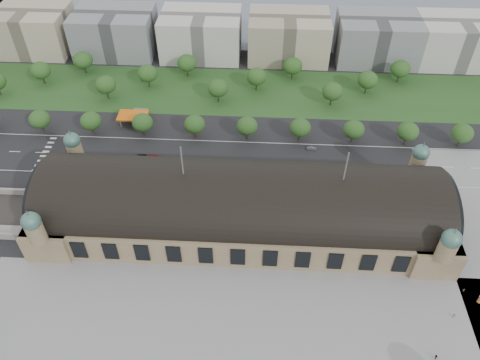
# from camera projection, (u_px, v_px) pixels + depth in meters

# --- Properties ---
(ground) EXTENTS (900.00, 900.00, 0.00)m
(ground) POSITION_uv_depth(u_px,v_px,m) (241.00, 225.00, 178.33)
(ground) COLOR black
(ground) RESTS_ON ground
(station) EXTENTS (150.00, 48.40, 44.30)m
(station) POSITION_uv_depth(u_px,v_px,m) (241.00, 206.00, 171.29)
(station) COLOR #927E5B
(station) RESTS_ON ground
(plaza_south) EXTENTS (190.00, 48.00, 0.12)m
(plaza_south) POSITION_uv_depth(u_px,v_px,m) (265.00, 332.00, 145.92)
(plaza_south) COLOR gray
(plaza_south) RESTS_ON ground
(road_slab) EXTENTS (260.00, 26.00, 0.10)m
(road_slab) POSITION_uv_depth(u_px,v_px,m) (200.00, 158.00, 206.78)
(road_slab) COLOR black
(road_slab) RESTS_ON ground
(grass_belt) EXTENTS (300.00, 45.00, 0.10)m
(grass_belt) POSITION_uv_depth(u_px,v_px,m) (222.00, 91.00, 246.59)
(grass_belt) COLOR #23491D
(grass_belt) RESTS_ON ground
(petrol_station) EXTENTS (14.00, 13.00, 5.05)m
(petrol_station) POSITION_uv_depth(u_px,v_px,m) (137.00, 115.00, 225.96)
(petrol_station) COLOR #DD5F0D
(petrol_station) RESTS_ON ground
(office_1) EXTENTS (45.00, 32.00, 24.00)m
(office_1) POSITION_uv_depth(u_px,v_px,m) (30.00, 30.00, 272.06)
(office_1) COLOR #B3A88D
(office_1) RESTS_ON ground
(office_2) EXTENTS (45.00, 32.00, 24.00)m
(office_2) POSITION_uv_depth(u_px,v_px,m) (115.00, 32.00, 270.07)
(office_2) COLOR gray
(office_2) RESTS_ON ground
(office_3) EXTENTS (45.00, 32.00, 24.00)m
(office_3) POSITION_uv_depth(u_px,v_px,m) (201.00, 34.00, 268.07)
(office_3) COLOR beige
(office_3) RESTS_ON ground
(office_4) EXTENTS (45.00, 32.00, 24.00)m
(office_4) POSITION_uv_depth(u_px,v_px,m) (288.00, 37.00, 266.08)
(office_4) COLOR #B3A88D
(office_4) RESTS_ON ground
(office_5) EXTENTS (45.00, 32.00, 24.00)m
(office_5) POSITION_uv_depth(u_px,v_px,m) (377.00, 39.00, 264.08)
(office_5) COLOR gray
(office_5) RESTS_ON ground
(office_6) EXTENTS (45.00, 32.00, 24.00)m
(office_6) POSITION_uv_depth(u_px,v_px,m) (458.00, 41.00, 262.28)
(office_6) COLOR beige
(office_6) RESTS_ON ground
(tree_row_1) EXTENTS (9.60, 9.60, 11.52)m
(tree_row_1) POSITION_uv_depth(u_px,v_px,m) (40.00, 119.00, 215.64)
(tree_row_1) COLOR #2D2116
(tree_row_1) RESTS_ON ground
(tree_row_2) EXTENTS (9.60, 9.60, 11.52)m
(tree_row_2) POSITION_uv_depth(u_px,v_px,m) (91.00, 121.00, 214.68)
(tree_row_2) COLOR #2D2116
(tree_row_2) RESTS_ON ground
(tree_row_3) EXTENTS (9.60, 9.60, 11.52)m
(tree_row_3) POSITION_uv_depth(u_px,v_px,m) (142.00, 123.00, 213.72)
(tree_row_3) COLOR #2D2116
(tree_row_3) RESTS_ON ground
(tree_row_4) EXTENTS (9.60, 9.60, 11.52)m
(tree_row_4) POSITION_uv_depth(u_px,v_px,m) (195.00, 124.00, 212.76)
(tree_row_4) COLOR #2D2116
(tree_row_4) RESTS_ON ground
(tree_row_5) EXTENTS (9.60, 9.60, 11.52)m
(tree_row_5) POSITION_uv_depth(u_px,v_px,m) (247.00, 126.00, 211.81)
(tree_row_5) COLOR #2D2116
(tree_row_5) RESTS_ON ground
(tree_row_6) EXTENTS (9.60, 9.60, 11.52)m
(tree_row_6) POSITION_uv_depth(u_px,v_px,m) (300.00, 128.00, 210.85)
(tree_row_6) COLOR #2D2116
(tree_row_6) RESTS_ON ground
(tree_row_7) EXTENTS (9.60, 9.60, 11.52)m
(tree_row_7) POSITION_uv_depth(u_px,v_px,m) (354.00, 130.00, 209.89)
(tree_row_7) COLOR #2D2116
(tree_row_7) RESTS_ON ground
(tree_row_8) EXTENTS (9.60, 9.60, 11.52)m
(tree_row_8) POSITION_uv_depth(u_px,v_px,m) (408.00, 131.00, 208.93)
(tree_row_8) COLOR #2D2116
(tree_row_8) RESTS_ON ground
(tree_row_9) EXTENTS (9.60, 9.60, 11.52)m
(tree_row_9) POSITION_uv_depth(u_px,v_px,m) (462.00, 133.00, 207.97)
(tree_row_9) COLOR #2D2116
(tree_row_9) RESTS_ON ground
(tree_belt_1) EXTENTS (10.40, 10.40, 12.48)m
(tree_belt_1) POSITION_uv_depth(u_px,v_px,m) (41.00, 70.00, 246.37)
(tree_belt_1) COLOR #2D2116
(tree_belt_1) RESTS_ON ground
(tree_belt_2) EXTENTS (10.40, 10.40, 12.48)m
(tree_belt_2) POSITION_uv_depth(u_px,v_px,m) (83.00, 60.00, 254.34)
(tree_belt_2) COLOR #2D2116
(tree_belt_2) RESTS_ON ground
(tree_belt_3) EXTENTS (10.40, 10.40, 12.48)m
(tree_belt_3) POSITION_uv_depth(u_px,v_px,m) (106.00, 85.00, 236.12)
(tree_belt_3) COLOR #2D2116
(tree_belt_3) RESTS_ON ground
(tree_belt_4) EXTENTS (10.40, 10.40, 12.48)m
(tree_belt_4) POSITION_uv_depth(u_px,v_px,m) (148.00, 74.00, 244.09)
(tree_belt_4) COLOR #2D2116
(tree_belt_4) RESTS_ON ground
(tree_belt_5) EXTENTS (10.40, 10.40, 12.48)m
(tree_belt_5) POSITION_uv_depth(u_px,v_px,m) (187.00, 63.00, 252.06)
(tree_belt_5) COLOR #2D2116
(tree_belt_5) RESTS_ON ground
(tree_belt_6) EXTENTS (10.40, 10.40, 12.48)m
(tree_belt_6) POSITION_uv_depth(u_px,v_px,m) (218.00, 88.00, 233.84)
(tree_belt_6) COLOR #2D2116
(tree_belt_6) RESTS_ON ground
(tree_belt_7) EXTENTS (10.40, 10.40, 12.48)m
(tree_belt_7) POSITION_uv_depth(u_px,v_px,m) (257.00, 77.00, 241.82)
(tree_belt_7) COLOR #2D2116
(tree_belt_7) RESTS_ON ground
(tree_belt_8) EXTENTS (10.40, 10.40, 12.48)m
(tree_belt_8) POSITION_uv_depth(u_px,v_px,m) (293.00, 66.00, 249.79)
(tree_belt_8) COLOR #2D2116
(tree_belt_8) RESTS_ON ground
(tree_belt_9) EXTENTS (10.40, 10.40, 12.48)m
(tree_belt_9) POSITION_uv_depth(u_px,v_px,m) (332.00, 91.00, 231.57)
(tree_belt_9) COLOR #2D2116
(tree_belt_9) RESTS_ON ground
(tree_belt_10) EXTENTS (10.40, 10.40, 12.48)m
(tree_belt_10) POSITION_uv_depth(u_px,v_px,m) (368.00, 80.00, 239.54)
(tree_belt_10) COLOR #2D2116
(tree_belt_10) RESTS_ON ground
(tree_belt_11) EXTENTS (10.40, 10.40, 12.48)m
(tree_belt_11) POSITION_uv_depth(u_px,v_px,m) (400.00, 69.00, 247.51)
(tree_belt_11) COLOR #2D2116
(tree_belt_11) RESTS_ON ground
(traffic_car_2) EXTENTS (4.84, 2.42, 1.32)m
(traffic_car_2) POSITION_uv_depth(u_px,v_px,m) (141.00, 156.00, 206.95)
(traffic_car_2) COLOR black
(traffic_car_2) RESTS_ON ground
(traffic_car_3) EXTENTS (4.73, 2.00, 1.36)m
(traffic_car_3) POSITION_uv_depth(u_px,v_px,m) (154.00, 156.00, 206.73)
(traffic_car_3) COLOR maroon
(traffic_car_3) RESTS_ON ground
(traffic_car_4) EXTENTS (3.93, 1.76, 1.31)m
(traffic_car_4) POSITION_uv_depth(u_px,v_px,m) (267.00, 165.00, 202.69)
(traffic_car_4) COLOR #1C224F
(traffic_car_4) RESTS_ON ground
(traffic_car_5) EXTENTS (4.43, 1.69, 1.44)m
(traffic_car_5) POSITION_uv_depth(u_px,v_px,m) (312.00, 148.00, 210.78)
(traffic_car_5) COLOR #54575B
(traffic_car_5) RESTS_ON ground
(traffic_car_6) EXTENTS (5.08, 2.84, 1.34)m
(traffic_car_6) POSITION_uv_depth(u_px,v_px,m) (381.00, 169.00, 200.83)
(traffic_car_6) COLOR white
(traffic_car_6) RESTS_ON ground
(parked_car_0) EXTENTS (4.56, 2.92, 1.42)m
(parked_car_0) POSITION_uv_depth(u_px,v_px,m) (70.00, 179.00, 196.03)
(parked_car_0) COLOR black
(parked_car_0) RESTS_ON ground
(parked_car_1) EXTENTS (5.38, 4.60, 1.37)m
(parked_car_1) POSITION_uv_depth(u_px,v_px,m) (102.00, 176.00, 197.47)
(parked_car_1) COLOR maroon
(parked_car_1) RESTS_ON ground
(parked_car_2) EXTENTS (5.39, 4.17, 1.46)m
(parked_car_2) POSITION_uv_depth(u_px,v_px,m) (145.00, 175.00, 197.70)
(parked_car_2) COLOR #161C40
(parked_car_2) RESTS_ON ground
(parked_car_3) EXTENTS (4.32, 3.31, 1.37)m
(parked_car_3) POSITION_uv_depth(u_px,v_px,m) (101.00, 179.00, 195.91)
(parked_car_3) COLOR slate
(parked_car_3) RESTS_ON ground
(parked_car_4) EXTENTS (4.89, 3.43, 1.53)m
(parked_car_4) POSITION_uv_depth(u_px,v_px,m) (111.00, 174.00, 198.26)
(parked_car_4) COLOR white
(parked_car_4) RESTS_ON ground
(parked_car_5) EXTENTS (5.03, 4.20, 1.28)m
(parked_car_5) POSITION_uv_depth(u_px,v_px,m) (132.00, 175.00, 197.98)
(parked_car_5) COLOR #9A9EA3
(parked_car_5) RESTS_ON ground
(parked_car_6) EXTENTS (5.01, 3.39, 1.35)m
(parked_car_6) POSITION_uv_depth(u_px,v_px,m) (176.00, 183.00, 194.28)
(parked_car_6) COLOR black
(parked_car_6) RESTS_ON ground
(bus_west) EXTENTS (12.89, 3.87, 3.54)m
(bus_west) POSITION_uv_depth(u_px,v_px,m) (187.00, 166.00, 200.38)
(bus_west) COLOR red
(bus_west) RESTS_ON ground
(bus_mid) EXTENTS (12.55, 3.64, 3.45)m
(bus_mid) POSITION_uv_depth(u_px,v_px,m) (270.00, 167.00, 200.00)
(bus_mid) COLOR beige
(bus_mid) RESTS_ON ground
(bus_east) EXTENTS (10.53, 2.74, 2.91)m
(bus_east) POSITION_uv_depth(u_px,v_px,m) (267.00, 174.00, 197.35)
(bus_east) COLOR white
(bus_east) RESTS_ON ground
(advertising_column) EXTENTS (1.59, 1.59, 3.02)m
(advertising_column) POSITION_uv_depth(u_px,v_px,m) (480.00, 299.00, 152.75)
(advertising_column) COLOR #CA3244
(advertising_column) RESTS_ON ground
(pedestrian_0) EXTENTS (0.93, 0.65, 1.73)m
(pedestrian_0) POSITION_uv_depth(u_px,v_px,m) (454.00, 316.00, 149.11)
(pedestrian_0) COLOR gray
(pedestrian_0) RESTS_ON ground
(pedestrian_2) EXTENTS (0.92, 0.90, 1.68)m
(pedestrian_2) POSITION_uv_depth(u_px,v_px,m) (464.00, 290.00, 156.23)
(pedestrian_2) COLOR gray
(pedestrian_2) RESTS_ON ground
(pedestrian_4) EXTENTS (0.90, 1.36, 1.95)m
(pedestrian_4) POSITION_uv_depth(u_px,v_px,m) (436.00, 357.00, 139.00)
(pedestrian_4) COLOR gray
(pedestrian_4) RESTS_ON ground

